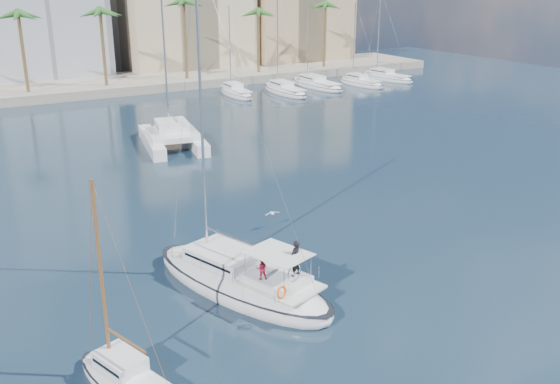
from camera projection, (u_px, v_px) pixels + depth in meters
ground at (290, 257)px, 36.31m from camera, size 160.00×160.00×0.00m
quay at (61, 89)px, 85.77m from camera, size 120.00×14.00×1.20m
building_beige at (182, 10)px, 100.46m from camera, size 20.00×14.00×20.00m
building_tan_right at (294, 13)px, 108.69m from camera, size 18.00×12.00×18.00m
palm_centre at (59, 17)px, 79.30m from camera, size 3.60×3.60×12.30m
palm_right at (287, 10)px, 95.50m from camera, size 3.60×3.60×12.30m
main_sloop at (241, 281)px, 32.34m from camera, size 7.38×12.45×17.62m
small_sloop at (130, 383)px, 24.53m from camera, size 3.83×6.61×9.07m
catamaran at (172, 135)px, 59.17m from camera, size 6.99×11.01×15.11m
seagull at (272, 213)px, 39.86m from camera, size 1.04×0.45×0.19m
moored_yacht_a at (236, 96)px, 84.10m from camera, size 3.37×9.52×11.90m
moored_yacht_b at (285, 93)px, 85.57m from camera, size 3.32×10.83×13.72m
moored_yacht_c at (317, 87)px, 90.29m from camera, size 3.98×12.33×15.54m
moored_yacht_d at (361, 85)px, 91.76m from camera, size 3.52×9.55×11.90m
moored_yacht_e at (387, 80)px, 96.48m from camera, size 4.61×11.11×13.72m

